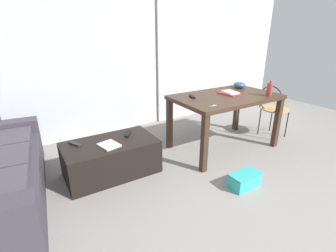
# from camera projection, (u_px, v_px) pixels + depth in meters

# --- Properties ---
(ground_plane) EXTENTS (7.58, 7.58, 0.00)m
(ground_plane) POSITION_uv_depth(u_px,v_px,m) (217.00, 171.00, 3.04)
(ground_plane) COLOR gray
(wall_back) EXTENTS (6.27, 0.10, 2.63)m
(wall_back) POSITION_uv_depth(u_px,v_px,m) (141.00, 48.00, 4.13)
(wall_back) COLOR silver
(wall_back) RESTS_ON ground
(curtains) EXTENTS (4.29, 0.03, 2.37)m
(curtains) POSITION_uv_depth(u_px,v_px,m) (144.00, 57.00, 4.11)
(curtains) COLOR #B2B7BC
(curtains) RESTS_ON ground
(coffee_table) EXTENTS (1.05, 0.59, 0.40)m
(coffee_table) POSITION_uv_depth(u_px,v_px,m) (111.00, 158.00, 2.93)
(coffee_table) COLOR black
(coffee_table) RESTS_ON ground
(craft_table) EXTENTS (1.43, 0.87, 0.77)m
(craft_table) POSITION_uv_depth(u_px,v_px,m) (225.00, 102.00, 3.42)
(craft_table) COLOR #382619
(craft_table) RESTS_ON ground
(wire_chair) EXTENTS (0.41, 0.41, 0.83)m
(wire_chair) POSITION_uv_depth(u_px,v_px,m) (273.00, 106.00, 3.82)
(wire_chair) COLOR #B7844C
(wire_chair) RESTS_ON ground
(bottle_near) EXTENTS (0.08, 0.08, 0.21)m
(bottle_near) POSITION_uv_depth(u_px,v_px,m) (270.00, 90.00, 3.32)
(bottle_near) COLOR #99332D
(bottle_near) RESTS_ON craft_table
(bowl) EXTENTS (0.18, 0.18, 0.10)m
(bowl) POSITION_uv_depth(u_px,v_px,m) (240.00, 85.00, 3.79)
(bowl) COLOR #2D4C7A
(bowl) RESTS_ON craft_table
(book_stack) EXTENTS (0.25, 0.30, 0.03)m
(book_stack) POSITION_uv_depth(u_px,v_px,m) (230.00, 93.00, 3.46)
(book_stack) COLOR red
(book_stack) RESTS_ON craft_table
(tv_remote_on_table) EXTENTS (0.09, 0.15, 0.02)m
(tv_remote_on_table) POSITION_uv_depth(u_px,v_px,m) (192.00, 97.00, 3.28)
(tv_remote_on_table) COLOR black
(tv_remote_on_table) RESTS_ON craft_table
(scissors) EXTENTS (0.12, 0.05, 0.00)m
(scissors) POSITION_uv_depth(u_px,v_px,m) (212.00, 106.00, 2.91)
(scissors) COLOR #9EA0A5
(scissors) RESTS_ON craft_table
(tv_remote_primary) EXTENTS (0.12, 0.17, 0.02)m
(tv_remote_primary) POSITION_uv_depth(u_px,v_px,m) (75.00, 144.00, 2.79)
(tv_remote_primary) COLOR #232326
(tv_remote_primary) RESTS_ON coffee_table
(tv_remote_secondary) EXTENTS (0.13, 0.17, 0.03)m
(tv_remote_secondary) POSITION_uv_depth(u_px,v_px,m) (128.00, 134.00, 3.04)
(tv_remote_secondary) COLOR black
(tv_remote_secondary) RESTS_ON coffee_table
(magazine) EXTENTS (0.23, 0.26, 0.02)m
(magazine) POSITION_uv_depth(u_px,v_px,m) (109.00, 145.00, 2.76)
(magazine) COLOR silver
(magazine) RESTS_ON coffee_table
(shoebox) EXTENTS (0.34, 0.19, 0.16)m
(shoebox) POSITION_uv_depth(u_px,v_px,m) (245.00, 180.00, 2.70)
(shoebox) COLOR #33B2AD
(shoebox) RESTS_ON ground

